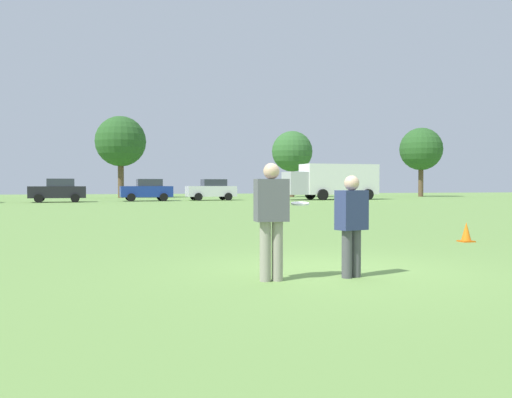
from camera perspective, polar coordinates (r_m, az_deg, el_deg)
The scene contains 12 objects.
ground_plane at distance 9.03m, azimuth 7.68°, elevation -7.42°, with size 141.71×141.71×0.00m, color #6B9347.
player_thrower at distance 7.96m, azimuth 1.60°, elevation -1.62°, with size 0.47×0.27×1.71m.
player_defender at distance 8.39m, azimuth 9.85°, elevation -2.21°, with size 0.51×0.39×1.53m.
frisbee at distance 8.18m, azimuth 4.58°, elevation -0.47°, with size 0.27×0.27×0.06m.
traffic_cone at distance 14.35m, azimuth 20.92°, elevation -3.25°, with size 0.32×0.32×0.48m.
parked_car_center at distance 45.20m, azimuth -19.78°, elevation 0.86°, with size 4.30×2.42×1.82m.
parked_car_mid_right at distance 46.40m, azimuth -11.21°, elevation 0.94°, with size 4.30×2.42×1.82m.
parked_car_near_right at distance 47.75m, azimuth -4.62°, elevation 0.98°, with size 4.30×2.42×1.82m.
box_truck at distance 49.95m, azimuth 7.93°, elevation 1.94°, with size 8.63×3.35×3.18m.
tree_west_maple at distance 57.91m, azimuth -13.83°, elevation 5.79°, with size 5.12×5.12×8.31m.
tree_center_elm at distance 59.64m, azimuth 3.77°, elevation 4.91°, with size 4.38×4.38×7.11m.
tree_east_birch at distance 64.11m, azimuth 16.71°, elevation 4.95°, with size 4.71×4.71×7.66m.
Camera 1 is at (-3.31, -8.28, 1.41)m, focal length 38.66 mm.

